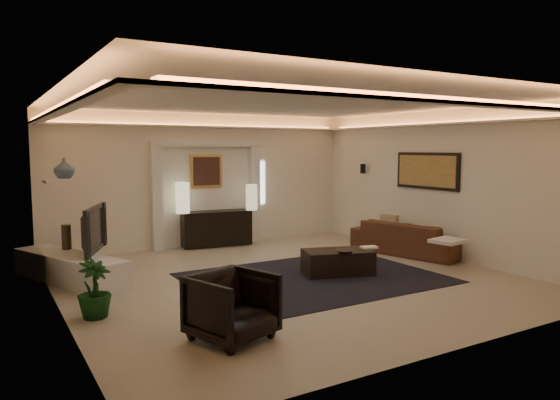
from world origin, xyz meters
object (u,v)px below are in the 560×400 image
console (216,228)px  armchair (232,306)px  sofa (408,238)px  coffee_table (338,263)px

console → armchair: console is taller
sofa → console: bearing=32.8°
coffee_table → sofa: bearing=33.5°
console → coffee_table: (0.76, -3.43, -0.20)m
console → armchair: (-2.08, -5.25, -0.02)m
console → coffee_table: size_ratio=1.32×
sofa → armchair: armchair is taller
coffee_table → console: bearing=120.0°
coffee_table → armchair: (-2.85, -1.82, 0.18)m
coffee_table → armchair: size_ratio=1.37×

